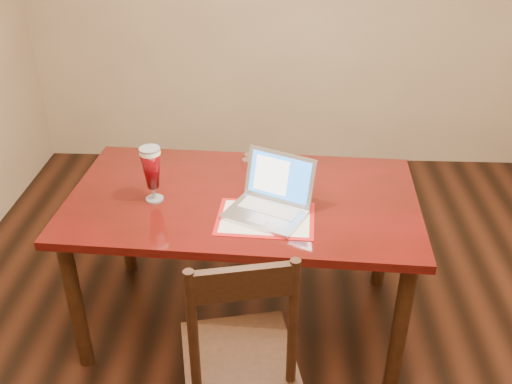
{
  "coord_description": "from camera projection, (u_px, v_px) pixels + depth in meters",
  "views": [
    {
      "loc": [
        -0.2,
        -2.05,
        2.32
      ],
      "look_at": [
        -0.31,
        0.39,
        0.88
      ],
      "focal_mm": 40.0,
      "sensor_mm": 36.0,
      "label": 1
    }
  ],
  "objects": [
    {
      "name": "room_shell",
      "position": [
        339.0,
        37.0,
        2.04
      ],
      "size": [
        4.51,
        5.01,
        2.71
      ],
      "color": "tan",
      "rests_on": "ground"
    },
    {
      "name": "dining_table",
      "position": [
        242.0,
        212.0,
        2.94
      ],
      "size": [
        1.82,
        1.09,
        1.12
      ],
      "rotation": [
        0.0,
        0.0,
        -0.05
      ],
      "color": "#550B0B",
      "rests_on": "ground"
    },
    {
      "name": "ground",
      "position": [
        313.0,
        379.0,
        2.93
      ],
      "size": [
        5.0,
        5.0,
        0.0
      ],
      "primitive_type": "plane",
      "color": "black",
      "rests_on": "ground"
    },
    {
      "name": "dining_chair",
      "position": [
        240.0,
        356.0,
        2.38
      ],
      "size": [
        0.55,
        0.53,
        1.1
      ],
      "rotation": [
        0.0,
        0.0,
        0.21
      ],
      "color": "#31190D",
      "rests_on": "ground"
    }
  ]
}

